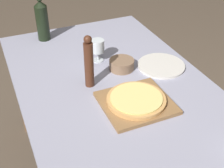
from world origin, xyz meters
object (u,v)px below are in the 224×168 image
at_px(small_bowl, 122,64).
at_px(pepper_mill, 89,62).
at_px(pizza, 136,99).
at_px(wine_bottle, 42,19).
at_px(wine_glass, 98,47).

bearing_deg(small_bowl, pepper_mill, -159.89).
xyz_separation_m(pizza, small_bowl, (0.07, 0.31, -0.00)).
bearing_deg(wine_bottle, pepper_mill, -81.33).
bearing_deg(wine_glass, pepper_mill, -120.89).
xyz_separation_m(wine_bottle, pepper_mill, (0.09, -0.59, -0.00)).
bearing_deg(wine_glass, pizza, -87.75).
bearing_deg(small_bowl, pizza, -102.55).
bearing_deg(pepper_mill, pizza, -58.41).
height_order(pizza, pepper_mill, pepper_mill).
bearing_deg(pizza, wine_glass, 92.25).
height_order(pizza, wine_glass, wine_glass).
height_order(wine_bottle, pepper_mill, wine_bottle).
bearing_deg(wine_glass, wine_bottle, 119.15).
relative_size(pizza, wine_bottle, 0.81).
xyz_separation_m(pizza, wine_bottle, (-0.23, 0.82, 0.10)).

